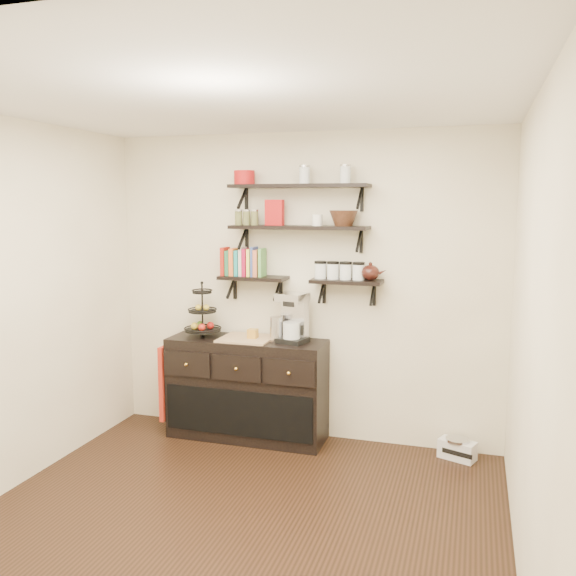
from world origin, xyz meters
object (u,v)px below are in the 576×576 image
at_px(sideboard, 247,388).
at_px(fruit_stand, 203,318).
at_px(coffee_maker, 293,318).
at_px(radio, 457,449).

distance_m(sideboard, fruit_stand, 0.74).
distance_m(sideboard, coffee_maker, 0.78).
bearing_deg(sideboard, coffee_maker, 4.00).
bearing_deg(coffee_maker, radio, 14.97).
distance_m(coffee_maker, radio, 1.73).
distance_m(fruit_stand, coffee_maker, 0.84).
distance_m(sideboard, radio, 1.86).
xyz_separation_m(sideboard, fruit_stand, (-0.42, 0.00, 0.61)).
xyz_separation_m(fruit_stand, coffee_maker, (0.84, 0.03, 0.04)).
bearing_deg(sideboard, radio, 2.04).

